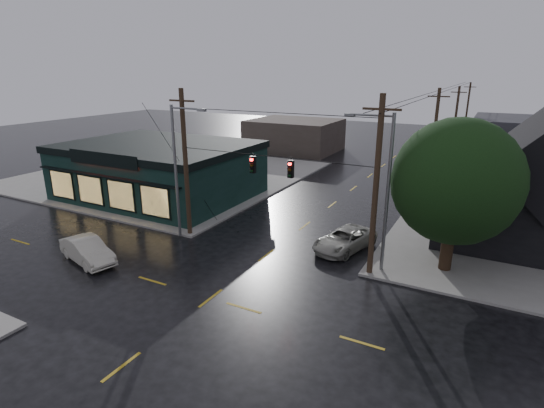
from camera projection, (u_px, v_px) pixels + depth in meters
The scene contains 17 objects.
ground_plane at pixel (211, 298), 21.91m from camera, with size 160.00×160.00×0.00m, color black.
sidewalk_nw at pixel (170, 174), 47.66m from camera, with size 28.00×28.00×0.15m, color gray.
pizza_shop at pixel (159, 169), 38.73m from camera, with size 16.30×12.34×4.90m.
ne_building at pixel (543, 177), 28.14m from camera, with size 12.60×11.60×8.75m.
corner_tree at pixel (456, 182), 23.25m from camera, with size 7.02×7.02×8.78m.
utility_pole_nw at pixel (190, 235), 30.28m from camera, with size 2.00×0.32×10.15m, color #2E2014, non-canonical shape.
utility_pole_ne at pixel (369, 274), 24.47m from camera, with size 2.00×0.32×10.15m, color #2E2014, non-canonical shape.
utility_pole_far_a at pixel (428, 187), 42.55m from camera, with size 2.00×0.32×9.65m, color #2E2014, non-canonical shape.
utility_pole_far_b at pixel (451, 154), 59.37m from camera, with size 2.00×0.32×9.15m, color #2E2014, non-canonical shape.
utility_pole_far_c at pixel (464, 135), 76.20m from camera, with size 2.00×0.32×9.15m, color #2E2014, non-canonical shape.
span_signal_assembly at pixel (271, 166), 25.60m from camera, with size 13.00×0.48×1.23m.
streetlight_nw at pixel (180, 237), 29.83m from camera, with size 5.40×0.30×9.15m, color slate, non-canonical shape.
streetlight_ne at pixel (381, 271), 24.83m from camera, with size 5.40×0.30×9.15m, color slate, non-canonical shape.
bg_building_west at pixel (294, 135), 61.15m from camera, with size 12.00×10.00×4.40m, color #3A302A.
bg_building_east at pixel (534, 142), 51.75m from camera, with size 14.00×12.00×5.60m, color #27282C.
sedan_cream at pixel (87, 250), 25.84m from camera, with size 1.59×4.56×1.50m, color beige.
suv_silver at pixel (345, 240), 27.63m from camera, with size 2.30×4.99×1.39m, color gray.
Camera 1 is at (11.91, -15.63, 11.30)m, focal length 28.00 mm.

